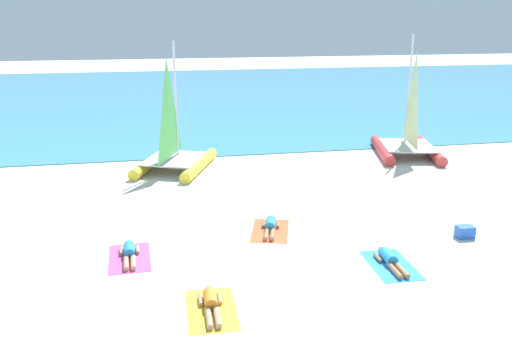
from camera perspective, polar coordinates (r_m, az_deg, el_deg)
The scene contains 13 objects.
ground_plane at distance 23.23m, azimuth -2.20°, elevation 0.24°, with size 120.00×120.00×0.00m, color silver.
ocean_water at distance 44.68m, azimuth -6.70°, elevation 7.89°, with size 120.00×40.00×0.05m, color teal.
sailboat_yellow at distance 23.06m, azimuth -8.63°, elevation 1.99°, with size 3.91×4.74×5.32m.
sailboat_red at distance 25.99m, azimuth 15.67°, elevation 3.23°, with size 3.64×4.74×5.49m.
towel_leftmost at distance 15.24m, azimuth -13.14°, elevation -8.94°, with size 1.10×1.90×0.01m, color #D84C99.
sunbather_leftmost at distance 15.25m, azimuth -13.18°, elevation -8.41°, with size 0.55×1.56×0.30m.
towel_center_left at distance 12.53m, azimuth -4.72°, elevation -14.38°, with size 1.10×1.90×0.01m, color yellow.
sunbather_center_left at distance 12.53m, azimuth -4.76°, elevation -13.73°, with size 0.55×1.56×0.30m.
towel_center_right at distance 16.62m, azimuth 1.51°, elevation -6.33°, with size 1.10×1.90×0.01m, color #EA5933.
sunbather_center_right at distance 16.64m, azimuth 1.52°, elevation -5.85°, with size 0.80×1.55×0.30m.
towel_rightmost at distance 14.89m, azimuth 13.98°, elevation -9.63°, with size 1.10×1.90×0.01m, color #338CD8.
sunbather_rightmost at distance 14.89m, azimuth 13.91°, elevation -9.09°, with size 0.55×1.56×0.30m.
cooler_box at distance 17.22m, azimuth 21.12°, elevation -6.03°, with size 0.50×0.36×0.36m, color blue.
Camera 1 is at (-3.46, -12.07, 6.36)m, focal length 38.04 mm.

